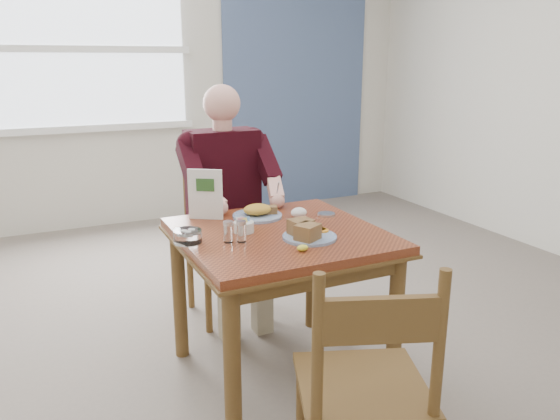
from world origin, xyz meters
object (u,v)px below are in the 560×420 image
diner (227,187)px  near_plate (307,232)px  chair_near (365,391)px  far_plate (258,212)px  table (280,254)px  chair_far (224,237)px

diner → near_plate: diner is taller
diner → near_plate: (0.06, -0.86, -0.03)m
near_plate → chair_near: bearing=-103.4°
near_plate → far_plate: 0.41m
near_plate → far_plate: (-0.06, 0.41, -0.00)m
chair_near → near_plate: size_ratio=3.04×
table → far_plate: 0.29m
table → diner: (0.00, 0.71, 0.17)m
near_plate → diner: bearing=94.1°
far_plate → table: bearing=-90.3°
chair_near → diner: 1.64m
chair_near → far_plate: 1.19m
chair_near → near_plate: chair_near is taller
table → chair_far: size_ratio=0.97×
diner → near_plate: bearing=-85.9°
chair_far → diner: bearing=-90.0°
near_plate → far_plate: size_ratio=1.00×
chair_near → chair_far: bearing=86.1°
table → chair_near: bearing=-97.4°
far_plate → near_plate: bearing=-81.6°
table → near_plate: near_plate is taller
chair_far → far_plate: 0.62m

